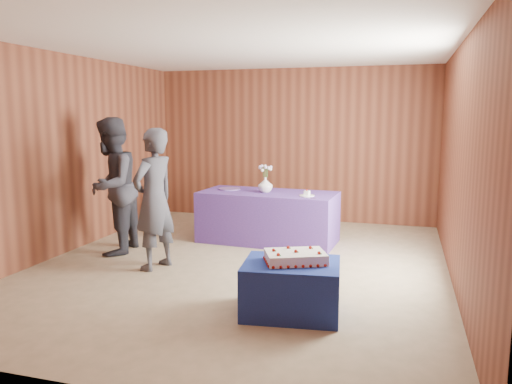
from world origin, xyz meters
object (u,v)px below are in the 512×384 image
at_px(cake_table, 291,288).
at_px(guest_right, 112,186).
at_px(serving_table, 268,217).
at_px(vase, 265,185).
at_px(guest_left, 154,199).
at_px(sheet_cake, 295,257).

height_order(cake_table, guest_right, guest_right).
relative_size(cake_table, serving_table, 0.45).
bearing_deg(vase, guest_left, -120.21).
bearing_deg(guest_left, serving_table, 165.29).
bearing_deg(cake_table, guest_right, 146.88).
distance_m(cake_table, guest_right, 3.20).
height_order(serving_table, vase, vase).
height_order(serving_table, guest_right, guest_right).
bearing_deg(vase, guest_right, -147.33).
bearing_deg(sheet_cake, vase, 87.81).
height_order(sheet_cake, guest_left, guest_left).
bearing_deg(guest_left, cake_table, 80.35).
distance_m(sheet_cake, vase, 2.74).
bearing_deg(cake_table, serving_table, 103.03).
bearing_deg(vase, cake_table, -69.26).
relative_size(sheet_cake, guest_right, 0.37).
distance_m(serving_table, guest_right, 2.29).
distance_m(cake_table, serving_table, 2.75).
distance_m(guest_left, guest_right, 0.99).
relative_size(sheet_cake, vase, 3.03).
xyz_separation_m(sheet_cake, vase, (-1.00, 2.54, 0.31)).
relative_size(sheet_cake, guest_left, 0.39).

